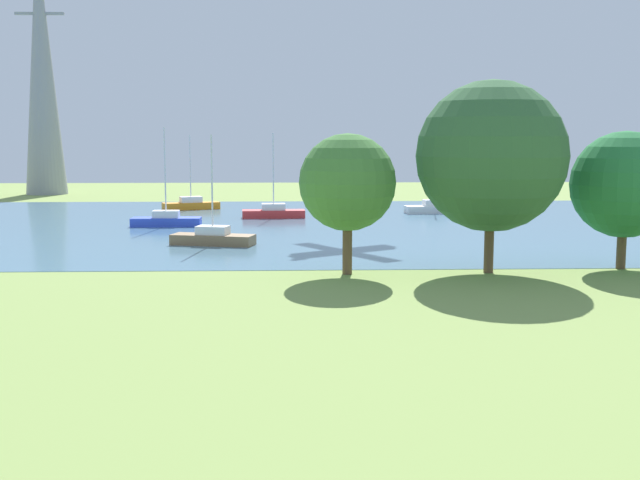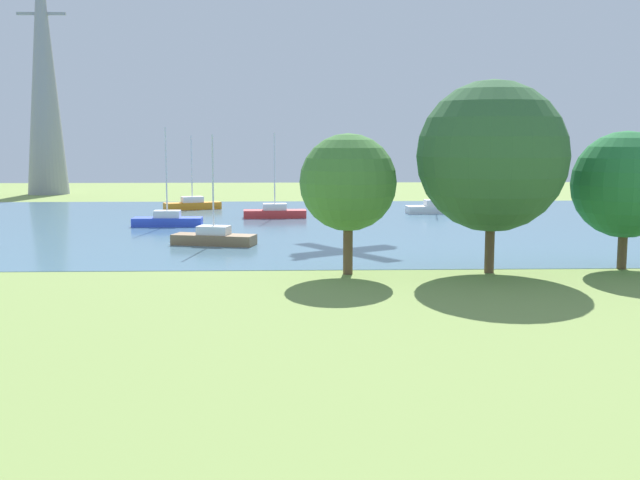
{
  "view_description": "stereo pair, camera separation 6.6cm",
  "coord_description": "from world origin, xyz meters",
  "px_view_note": "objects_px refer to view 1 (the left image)",
  "views": [
    {
      "loc": [
        -1.24,
        -6.86,
        6.25
      ],
      "look_at": [
        -0.31,
        18.52,
        2.94
      ],
      "focal_mm": 44.66,
      "sensor_mm": 36.0,
      "label": 1
    },
    {
      "loc": [
        -1.17,
        -6.86,
        6.25
      ],
      "look_at": [
        -0.31,
        18.52,
        2.94
      ],
      "focal_mm": 44.66,
      "sensor_mm": 36.0,
      "label": 2
    }
  ],
  "objects_px": {
    "tree_west_far": "(491,156)",
    "tree_east_near": "(625,185)",
    "sailboat_brown": "(213,237)",
    "sailboat_orange": "(191,204)",
    "sailboat_red": "(274,212)",
    "sailboat_white": "(434,208)",
    "electricity_pylon": "(42,65)",
    "sailboat_blue": "(166,220)",
    "tree_west_near": "(348,183)"
  },
  "relations": [
    {
      "from": "sailboat_red",
      "to": "tree_west_near",
      "type": "distance_m",
      "value": 25.99
    },
    {
      "from": "sailboat_orange",
      "to": "tree_west_far",
      "type": "distance_m",
      "value": 37.54
    },
    {
      "from": "sailboat_brown",
      "to": "tree_west_far",
      "type": "height_order",
      "value": "tree_west_far"
    },
    {
      "from": "sailboat_orange",
      "to": "tree_west_near",
      "type": "relative_size",
      "value": 0.99
    },
    {
      "from": "tree_west_near",
      "to": "tree_east_near",
      "type": "xyz_separation_m",
      "value": [
        13.12,
        1.0,
        -0.18
      ]
    },
    {
      "from": "sailboat_red",
      "to": "electricity_pylon",
      "type": "bearing_deg",
      "value": 133.42
    },
    {
      "from": "sailboat_blue",
      "to": "tree_west_near",
      "type": "distance_m",
      "value": 23.16
    },
    {
      "from": "sailboat_blue",
      "to": "tree_east_near",
      "type": "height_order",
      "value": "sailboat_blue"
    },
    {
      "from": "tree_west_near",
      "to": "tree_east_near",
      "type": "height_order",
      "value": "tree_east_near"
    },
    {
      "from": "sailboat_orange",
      "to": "tree_east_near",
      "type": "distance_m",
      "value": 40.27
    },
    {
      "from": "sailboat_blue",
      "to": "tree_east_near",
      "type": "bearing_deg",
      "value": -37.68
    },
    {
      "from": "electricity_pylon",
      "to": "tree_east_near",
      "type": "bearing_deg",
      "value": -50.39
    },
    {
      "from": "sailboat_red",
      "to": "sailboat_brown",
      "type": "relative_size",
      "value": 1.02
    },
    {
      "from": "tree_east_near",
      "to": "sailboat_white",
      "type": "bearing_deg",
      "value": 98.04
    },
    {
      "from": "sailboat_red",
      "to": "electricity_pylon",
      "type": "distance_m",
      "value": 39.24
    },
    {
      "from": "sailboat_blue",
      "to": "electricity_pylon",
      "type": "xyz_separation_m",
      "value": [
        -17.95,
        32.33,
        13.45
      ]
    },
    {
      "from": "sailboat_white",
      "to": "tree_east_near",
      "type": "distance_m",
      "value": 28.25
    },
    {
      "from": "sailboat_white",
      "to": "tree_east_near",
      "type": "xyz_separation_m",
      "value": [
        3.92,
        -27.75,
        3.55
      ]
    },
    {
      "from": "sailboat_brown",
      "to": "tree_west_far",
      "type": "bearing_deg",
      "value": -35.83
    },
    {
      "from": "sailboat_red",
      "to": "sailboat_brown",
      "type": "bearing_deg",
      "value": -101.72
    },
    {
      "from": "sailboat_brown",
      "to": "sailboat_orange",
      "type": "xyz_separation_m",
      "value": [
        -4.09,
        22.85,
        0.0
      ]
    },
    {
      "from": "tree_west_far",
      "to": "sailboat_orange",
      "type": "bearing_deg",
      "value": 118.48
    },
    {
      "from": "tree_west_near",
      "to": "electricity_pylon",
      "type": "distance_m",
      "value": 60.62
    },
    {
      "from": "sailboat_blue",
      "to": "sailboat_red",
      "type": "bearing_deg",
      "value": 36.91
    },
    {
      "from": "sailboat_brown",
      "to": "tree_east_near",
      "type": "relative_size",
      "value": 0.97
    },
    {
      "from": "tree_west_far",
      "to": "sailboat_red",
      "type": "bearing_deg",
      "value": 112.54
    },
    {
      "from": "sailboat_orange",
      "to": "electricity_pylon",
      "type": "xyz_separation_m",
      "value": [
        -18.06,
        19.29,
        13.46
      ]
    },
    {
      "from": "tree_west_far",
      "to": "sailboat_blue",
      "type": "bearing_deg",
      "value": 132.24
    },
    {
      "from": "sailboat_blue",
      "to": "sailboat_brown",
      "type": "bearing_deg",
      "value": -66.8
    },
    {
      "from": "sailboat_red",
      "to": "sailboat_orange",
      "type": "relative_size",
      "value": 1.02
    },
    {
      "from": "sailboat_white",
      "to": "electricity_pylon",
      "type": "relative_size",
      "value": 0.21
    },
    {
      "from": "tree_west_far",
      "to": "tree_east_near",
      "type": "distance_m",
      "value": 6.75
    },
    {
      "from": "sailboat_orange",
      "to": "tree_west_near",
      "type": "height_order",
      "value": "tree_west_near"
    },
    {
      "from": "sailboat_brown",
      "to": "tree_west_near",
      "type": "bearing_deg",
      "value": -54.79
    },
    {
      "from": "tree_west_far",
      "to": "electricity_pylon",
      "type": "xyz_separation_m",
      "value": [
        -35.81,
        52.0,
        8.56
      ]
    },
    {
      "from": "sailboat_red",
      "to": "sailboat_white",
      "type": "height_order",
      "value": "sailboat_red"
    },
    {
      "from": "sailboat_white",
      "to": "sailboat_brown",
      "type": "distance_m",
      "value": 24.81
    },
    {
      "from": "sailboat_brown",
      "to": "sailboat_red",
      "type": "bearing_deg",
      "value": 78.28
    },
    {
      "from": "sailboat_orange",
      "to": "tree_west_far",
      "type": "xyz_separation_m",
      "value": [
        17.75,
        -32.72,
        4.91
      ]
    },
    {
      "from": "sailboat_orange",
      "to": "electricity_pylon",
      "type": "relative_size",
      "value": 0.23
    },
    {
      "from": "sailboat_brown",
      "to": "tree_west_near",
      "type": "relative_size",
      "value": 0.99
    },
    {
      "from": "sailboat_brown",
      "to": "sailboat_orange",
      "type": "distance_m",
      "value": 23.22
    },
    {
      "from": "sailboat_white",
      "to": "electricity_pylon",
      "type": "bearing_deg",
      "value": 148.64
    },
    {
      "from": "tree_east_near",
      "to": "sailboat_blue",
      "type": "bearing_deg",
      "value": 142.32
    },
    {
      "from": "sailboat_brown",
      "to": "electricity_pylon",
      "type": "bearing_deg",
      "value": 117.73
    },
    {
      "from": "tree_east_near",
      "to": "electricity_pylon",
      "type": "height_order",
      "value": "electricity_pylon"
    },
    {
      "from": "sailboat_blue",
      "to": "sailboat_brown",
      "type": "xyz_separation_m",
      "value": [
        4.21,
        -9.81,
        -0.01
      ]
    },
    {
      "from": "sailboat_red",
      "to": "tree_east_near",
      "type": "relative_size",
      "value": 1.0
    },
    {
      "from": "sailboat_brown",
      "to": "electricity_pylon",
      "type": "distance_m",
      "value": 49.48
    },
    {
      "from": "electricity_pylon",
      "to": "sailboat_blue",
      "type": "bearing_deg",
      "value": -60.96
    }
  ]
}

